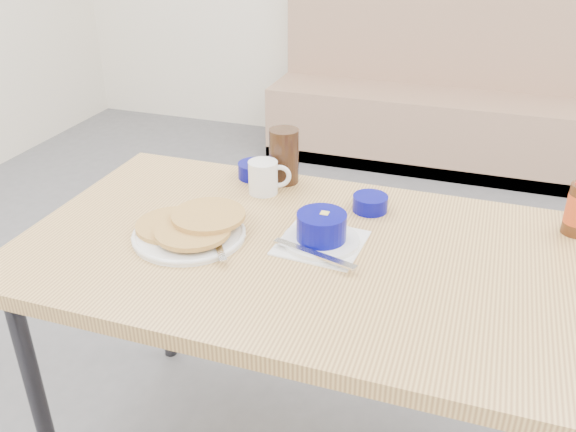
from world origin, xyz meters
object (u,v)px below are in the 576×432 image
(grits_setting, at_px, (321,231))
(creamer_bowl, at_px, (255,170))
(booth_bench, at_px, (428,105))
(coffee_mug, at_px, (265,177))
(dining_table, at_px, (308,269))
(pancake_plate, at_px, (190,229))
(amber_tumbler, at_px, (284,156))
(butter_bowl, at_px, (370,203))

(grits_setting, xyz_separation_m, creamer_bowl, (-0.30, 0.31, -0.01))
(booth_bench, height_order, creamer_bowl, booth_bench)
(coffee_mug, xyz_separation_m, creamer_bowl, (-0.06, 0.09, -0.03))
(dining_table, relative_size, grits_setting, 6.30)
(pancake_plate, xyz_separation_m, amber_tumbler, (0.11, 0.38, 0.06))
(butter_bowl, relative_size, amber_tumbler, 0.58)
(pancake_plate, height_order, coffee_mug, coffee_mug)
(grits_setting, height_order, creamer_bowl, grits_setting)
(grits_setting, height_order, amber_tumbler, amber_tumbler)
(booth_bench, relative_size, creamer_bowl, 18.87)
(booth_bench, height_order, butter_bowl, booth_bench)
(coffee_mug, distance_m, butter_bowl, 0.31)
(pancake_plate, bearing_deg, amber_tumbler, 73.57)
(coffee_mug, height_order, grits_setting, coffee_mug)
(dining_table, height_order, coffee_mug, coffee_mug)
(grits_setting, bearing_deg, pancake_plate, -167.92)
(grits_setting, xyz_separation_m, amber_tumbler, (-0.20, 0.31, 0.05))
(coffee_mug, xyz_separation_m, butter_bowl, (0.31, -0.01, -0.03))
(grits_setting, bearing_deg, dining_table, -132.98)
(coffee_mug, xyz_separation_m, amber_tumbler, (0.03, 0.09, 0.03))
(pancake_plate, distance_m, coffee_mug, 0.31)
(booth_bench, xyz_separation_m, dining_table, (0.00, -2.53, 0.35))
(booth_bench, relative_size, pancake_plate, 6.63)
(booth_bench, bearing_deg, coffee_mug, -95.18)
(butter_bowl, distance_m, amber_tumbler, 0.30)
(creamer_bowl, bearing_deg, butter_bowl, -15.24)
(dining_table, bearing_deg, butter_bowl, 67.45)
(pancake_plate, bearing_deg, creamer_bowl, 86.94)
(creamer_bowl, bearing_deg, amber_tumbler, 0.00)
(grits_setting, bearing_deg, amber_tumbler, 122.96)
(dining_table, relative_size, coffee_mug, 11.94)
(booth_bench, xyz_separation_m, coffee_mug, (-0.21, -2.28, 0.46))
(coffee_mug, distance_m, grits_setting, 0.32)
(dining_table, bearing_deg, grits_setting, 47.02)
(pancake_plate, xyz_separation_m, grits_setting, (0.32, 0.07, 0.02))
(dining_table, bearing_deg, amber_tumbler, 117.81)
(booth_bench, bearing_deg, butter_bowl, -87.52)
(booth_bench, height_order, amber_tumbler, booth_bench)
(coffee_mug, bearing_deg, pancake_plate, -106.15)
(pancake_plate, xyz_separation_m, creamer_bowl, (0.02, 0.38, 0.00))
(pancake_plate, relative_size, amber_tumbler, 1.78)
(coffee_mug, distance_m, creamer_bowl, 0.11)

